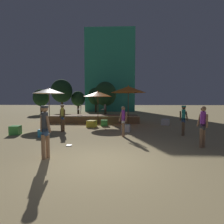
% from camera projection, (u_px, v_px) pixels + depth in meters
% --- Properties ---
extents(ground_plane, '(120.00, 120.00, 0.00)m').
position_uv_depth(ground_plane, '(102.00, 162.00, 5.50)').
color(ground_plane, tan).
extents(wooden_deck, '(7.86, 2.63, 0.64)m').
position_uv_depth(wooden_deck, '(94.00, 119.00, 15.69)').
color(wooden_deck, olive).
rests_on(wooden_deck, ground).
extents(patio_umbrella_0, '(2.72, 2.72, 3.11)m').
position_uv_depth(patio_umbrella_0, '(128.00, 89.00, 13.72)').
color(patio_umbrella_0, brown).
rests_on(patio_umbrella_0, ground).
extents(patio_umbrella_1, '(2.34, 2.34, 2.71)m').
position_uv_depth(patio_umbrella_1, '(98.00, 94.00, 14.10)').
color(patio_umbrella_1, brown).
rests_on(patio_umbrella_1, ground).
extents(patio_umbrella_2, '(2.42, 2.42, 2.96)m').
position_uv_depth(patio_umbrella_2, '(49.00, 91.00, 13.89)').
color(patio_umbrella_2, brown).
rests_on(patio_umbrella_2, ground).
extents(cube_seat_0, '(0.75, 0.75, 0.47)m').
position_uv_depth(cube_seat_0, '(92.00, 124.00, 12.62)').
color(cube_seat_0, yellow).
rests_on(cube_seat_0, ground).
extents(cube_seat_1, '(0.58, 0.58, 0.49)m').
position_uv_depth(cube_seat_1, '(15.00, 130.00, 9.89)').
color(cube_seat_1, '#4CC651').
rests_on(cube_seat_1, ground).
extents(cube_seat_2, '(0.57, 0.57, 0.44)m').
position_uv_depth(cube_seat_2, '(126.00, 128.00, 10.77)').
color(cube_seat_2, white).
rests_on(cube_seat_2, ground).
extents(cube_seat_3, '(0.48, 0.48, 0.41)m').
position_uv_depth(cube_seat_3, '(44.00, 133.00, 9.28)').
color(cube_seat_3, '#2D9EDB').
rests_on(cube_seat_3, ground).
extents(cube_seat_4, '(0.48, 0.48, 0.44)m').
position_uv_depth(cube_seat_4, '(104.00, 123.00, 13.18)').
color(cube_seat_4, '#4CC651').
rests_on(cube_seat_4, ground).
extents(cube_seat_5, '(0.76, 0.76, 0.47)m').
position_uv_depth(cube_seat_5, '(165.00, 122.00, 13.59)').
color(cube_seat_5, white).
rests_on(cube_seat_5, ground).
extents(person_0, '(0.44, 0.28, 1.65)m').
position_uv_depth(person_0, '(183.00, 119.00, 9.59)').
color(person_0, brown).
rests_on(person_0, ground).
extents(person_1, '(0.48, 0.29, 1.62)m').
position_uv_depth(person_1, '(123.00, 121.00, 9.28)').
color(person_1, '#997051').
rests_on(person_1, ground).
extents(person_2, '(0.49, 0.32, 1.78)m').
position_uv_depth(person_2, '(45.00, 128.00, 5.78)').
color(person_2, '#997051').
rests_on(person_2, ground).
extents(person_3, '(0.45, 0.28, 1.70)m').
position_uv_depth(person_3, '(62.00, 116.00, 10.82)').
color(person_3, brown).
rests_on(person_3, ground).
extents(person_4, '(0.33, 0.44, 1.71)m').
position_uv_depth(person_4, '(203.00, 125.00, 7.14)').
color(person_4, '#997051').
rests_on(person_4, ground).
extents(bistro_chair_0, '(0.46, 0.46, 0.90)m').
position_uv_depth(bistro_chair_0, '(104.00, 108.00, 16.10)').
color(bistro_chair_0, '#47474C').
rests_on(bistro_chair_0, wooden_deck).
extents(bistro_chair_1, '(0.43, 0.43, 0.90)m').
position_uv_depth(bistro_chair_1, '(80.00, 108.00, 16.33)').
color(bistro_chair_1, '#47474C').
rests_on(bistro_chair_1, wooden_deck).
extents(frisbee_disc, '(0.25, 0.25, 0.03)m').
position_uv_depth(frisbee_disc, '(69.00, 145.00, 7.48)').
color(frisbee_disc, white).
rests_on(frisbee_disc, ground).
extents(background_tree_0, '(3.01, 3.01, 4.43)m').
position_uv_depth(background_tree_0, '(105.00, 94.00, 23.88)').
color(background_tree_0, '#3D2B1C').
rests_on(background_tree_0, ground).
extents(background_tree_1, '(2.14, 2.14, 3.45)m').
position_uv_depth(background_tree_1, '(41.00, 98.00, 24.22)').
color(background_tree_1, '#3D2B1C').
rests_on(background_tree_1, ground).
extents(background_tree_2, '(2.40, 2.40, 3.83)m').
position_uv_depth(background_tree_2, '(96.00, 96.00, 27.02)').
color(background_tree_2, '#3D2B1C').
rests_on(background_tree_2, ground).
extents(background_tree_3, '(1.90, 1.90, 3.19)m').
position_uv_depth(background_tree_3, '(78.00, 99.00, 24.35)').
color(background_tree_3, '#3D2B1C').
rests_on(background_tree_3, ground).
extents(background_tree_4, '(2.78, 2.78, 4.67)m').
position_uv_depth(background_tree_4, '(62.00, 91.00, 23.06)').
color(background_tree_4, '#3D2B1C').
rests_on(background_tree_4, ground).
extents(distant_building, '(8.25, 4.03, 13.68)m').
position_uv_depth(distant_building, '(110.00, 72.00, 30.39)').
color(distant_building, teal).
rests_on(distant_building, ground).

